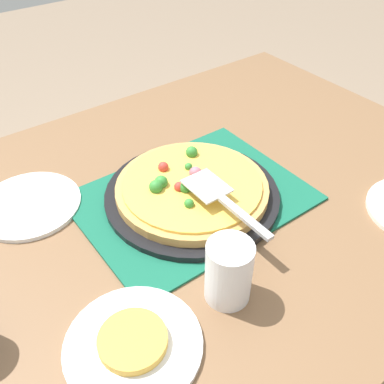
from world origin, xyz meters
name	(u,v)px	position (x,y,z in m)	size (l,w,h in m)	color
ground_plane	(192,369)	(0.00, 0.00, 0.00)	(8.00, 8.00, 0.00)	#84705B
dining_table	(192,234)	(0.00, 0.00, 0.64)	(1.40, 1.00, 0.75)	brown
placemat	(192,198)	(0.00, 0.00, 0.75)	(0.48, 0.36, 0.01)	#145B42
pizza_pan	(192,194)	(0.00, 0.00, 0.76)	(0.38, 0.38, 0.01)	black
pizza	(191,187)	(0.00, 0.00, 0.78)	(0.33, 0.33, 0.05)	tan
plate_near_left	(133,345)	(-0.29, -0.23, 0.76)	(0.22, 0.22, 0.01)	white
plate_side	(29,205)	(-0.30, 0.19, 0.76)	(0.22, 0.22, 0.01)	white
served_slice_left	(133,340)	(-0.29, -0.23, 0.77)	(0.11, 0.11, 0.02)	gold
cup_far	(229,272)	(-0.10, -0.24, 0.81)	(0.08, 0.08, 0.12)	white
pizza_server	(222,198)	(0.00, -0.10, 0.82)	(0.07, 0.23, 0.01)	silver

